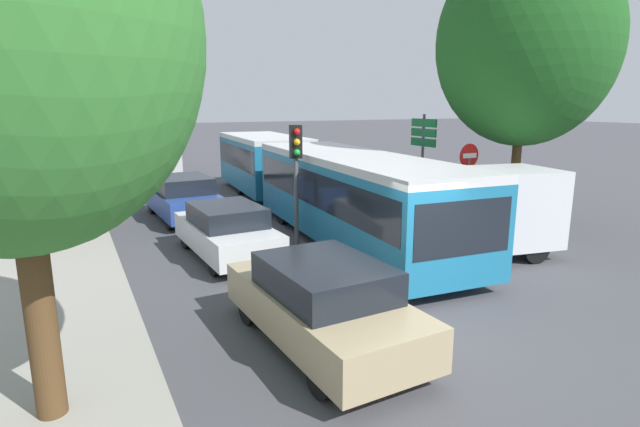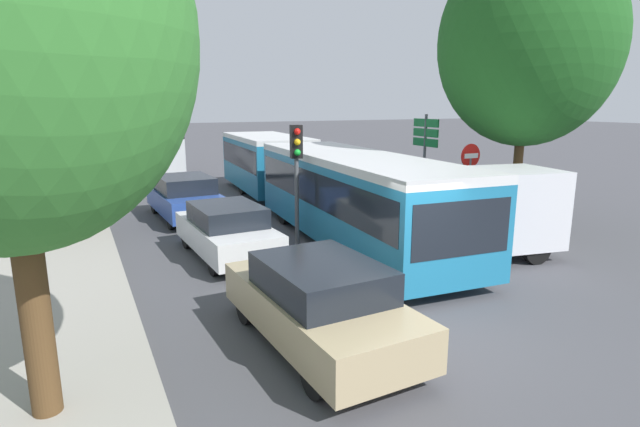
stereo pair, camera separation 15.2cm
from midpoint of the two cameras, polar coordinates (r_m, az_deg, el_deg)
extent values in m
plane|color=#47474C|center=(9.41, 11.47, -12.73)|extent=(200.00, 200.00, 0.00)
cube|color=#9E998E|center=(19.16, -28.54, -0.80)|extent=(3.20, 34.30, 0.14)
cube|color=teal|center=(14.20, 3.60, 1.72)|extent=(3.36, 9.86, 2.09)
cube|color=black|center=(14.14, 3.62, 3.22)|extent=(3.35, 9.48, 0.92)
cube|color=silver|center=(14.03, 3.66, 6.33)|extent=(3.36, 9.86, 0.20)
cube|color=teal|center=(22.71, -6.62, 5.70)|extent=(3.12, 6.81, 2.09)
cube|color=black|center=(22.67, -6.64, 6.65)|extent=(3.12, 6.55, 0.92)
cube|color=silver|center=(22.61, -6.69, 8.59)|extent=(3.12, 6.81, 0.20)
cylinder|color=black|center=(19.09, -3.46, 4.49)|extent=(2.00, 1.17, 1.92)
cube|color=black|center=(10.15, 15.54, -1.61)|extent=(2.29, 0.28, 1.12)
cylinder|color=black|center=(12.37, 14.45, -4.16)|extent=(0.39, 1.04, 1.02)
cylinder|color=black|center=(11.24, 5.45, -5.50)|extent=(0.39, 1.04, 1.02)
cylinder|color=black|center=(17.56, 2.35, 1.10)|extent=(0.39, 1.04, 1.02)
cylinder|color=black|center=(16.78, -4.44, 0.54)|extent=(0.39, 1.04, 1.02)
cylinder|color=black|center=(23.14, -3.96, 3.84)|extent=(0.39, 1.04, 1.02)
cylinder|color=black|center=(22.55, -9.24, 3.48)|extent=(0.39, 1.04, 1.02)
cube|color=silver|center=(31.22, -20.53, 6.69)|extent=(3.12, 11.41, 1.96)
cube|color=black|center=(31.19, -20.58, 7.34)|extent=(3.11, 10.85, 0.82)
cube|color=black|center=(31.15, -20.68, 8.67)|extent=(3.12, 11.41, 0.20)
cylinder|color=black|center=(34.81, -23.22, 5.73)|extent=(0.35, 1.00, 0.98)
cylinder|color=black|center=(35.13, -19.80, 6.05)|extent=(0.35, 1.00, 0.98)
cylinder|color=black|center=(27.81, -21.33, 4.43)|extent=(0.35, 1.00, 0.98)
cylinder|color=black|center=(28.20, -17.11, 4.83)|extent=(0.35, 1.00, 0.98)
cube|color=tan|center=(8.44, -0.36, -10.97)|extent=(1.96, 4.31, 0.69)
cube|color=black|center=(8.14, -0.02, -7.31)|extent=(1.74, 2.29, 0.53)
cylinder|color=black|center=(9.41, -8.54, -10.46)|extent=(0.25, 0.65, 0.65)
cylinder|color=black|center=(9.99, -0.33, -8.92)|extent=(0.25, 0.65, 0.65)
cylinder|color=black|center=(7.19, -0.40, -17.98)|extent=(0.25, 0.65, 0.65)
cylinder|color=black|center=(7.93, 9.54, -15.05)|extent=(0.25, 0.65, 0.65)
cube|color=white|center=(13.34, -10.97, -2.48)|extent=(1.88, 4.12, 0.66)
cube|color=black|center=(13.11, -10.94, -0.13)|extent=(1.66, 2.19, 0.50)
cylinder|color=black|center=(14.43, -15.29, -2.67)|extent=(0.24, 0.63, 0.62)
cylinder|color=black|center=(14.82, -9.88, -2.01)|extent=(0.24, 0.63, 0.62)
cylinder|color=black|center=(12.02, -12.22, -5.54)|extent=(0.24, 0.63, 0.62)
cylinder|color=black|center=(12.48, -5.87, -4.63)|extent=(0.24, 0.63, 0.62)
cube|color=#284799|center=(18.10, -15.63, 1.35)|extent=(2.01, 4.42, 0.70)
cube|color=black|center=(17.90, -15.66, 3.25)|extent=(1.78, 2.34, 0.54)
cylinder|color=black|center=(19.34, -18.79, 0.96)|extent=(0.25, 0.67, 0.66)
cylinder|color=black|center=(19.67, -14.37, 1.42)|extent=(0.25, 0.67, 0.66)
cylinder|color=black|center=(16.67, -16.99, -0.68)|extent=(0.25, 0.67, 0.66)
cylinder|color=black|center=(17.04, -11.92, -0.12)|extent=(0.25, 0.67, 0.66)
cube|color=silver|center=(13.47, 17.23, 0.53)|extent=(4.40, 2.71, 2.00)
cube|color=silver|center=(12.39, 7.39, -2.25)|extent=(1.23, 2.03, 1.00)
cylinder|color=black|center=(11.96, 10.71, -5.30)|extent=(0.75, 0.37, 0.72)
cylinder|color=black|center=(13.41, 7.46, -3.24)|extent=(0.75, 0.37, 0.72)
cylinder|color=black|center=(13.75, 23.09, -3.77)|extent=(0.75, 0.37, 0.72)
cylinder|color=black|center=(15.02, 19.06, -2.12)|extent=(0.75, 0.37, 0.72)
cylinder|color=#56595E|center=(13.85, -3.06, 3.03)|extent=(0.12, 0.12, 3.40)
cube|color=black|center=(13.70, -3.12, 8.20)|extent=(0.36, 0.30, 0.90)
sphere|color=red|center=(13.54, -3.00, 9.33)|extent=(0.18, 0.18, 0.18)
sphere|color=#EAAD14|center=(13.55, -2.99, 8.15)|extent=(0.18, 0.18, 0.18)
sphere|color=green|center=(13.58, -2.97, 6.97)|extent=(0.18, 0.18, 0.18)
cylinder|color=#56595E|center=(15.53, 16.12, 1.71)|extent=(0.08, 0.08, 2.40)
cylinder|color=red|center=(15.36, 16.40, 6.37)|extent=(0.70, 0.03, 0.70)
cube|color=white|center=(15.34, 16.45, 6.36)|extent=(0.50, 0.04, 0.14)
cylinder|color=#56595E|center=(18.32, 11.35, 5.43)|extent=(0.10, 0.10, 3.60)
cube|color=#197A38|center=(18.20, 11.55, 10.12)|extent=(0.11, 1.40, 0.28)
cube|color=#197A38|center=(18.22, 11.51, 9.05)|extent=(0.11, 1.40, 0.28)
cube|color=#197A38|center=(18.24, 11.46, 7.99)|extent=(0.11, 1.40, 0.28)
cylinder|color=#51381E|center=(7.06, -29.84, -10.28)|extent=(0.36, 0.36, 2.87)
ellipsoid|color=#33752D|center=(6.63, -32.99, 16.81)|extent=(4.23, 4.23, 4.85)
cylinder|color=#51381E|center=(16.48, -26.20, 1.79)|extent=(0.33, 0.33, 2.55)
ellipsoid|color=#1E561E|center=(16.26, -27.12, 11.18)|extent=(3.22, 3.22, 3.80)
ellipsoid|color=#3D7F38|center=(16.25, -27.89, 9.08)|extent=(1.93, 1.93, 2.09)
cylinder|color=#51381E|center=(25.98, -26.93, 5.06)|extent=(0.37, 0.37, 2.45)
ellipsoid|color=#286623|center=(25.84, -27.63, 12.09)|extent=(4.71, 4.71, 5.26)
ellipsoid|color=#286623|center=(25.30, -28.33, 10.25)|extent=(2.83, 2.83, 2.90)
cylinder|color=#51381E|center=(16.56, 21.11, 3.85)|extent=(0.28, 0.28, 3.45)
ellipsoid|color=#1E561E|center=(16.50, 22.23, 17.59)|extent=(5.17, 5.17, 5.98)
camera|label=1|loc=(0.08, -90.34, -0.08)|focal=28.00mm
camera|label=2|loc=(0.08, 89.66, 0.08)|focal=28.00mm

